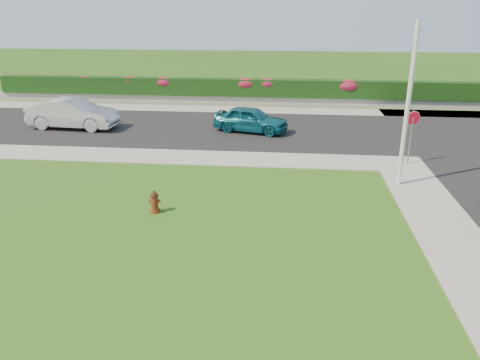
# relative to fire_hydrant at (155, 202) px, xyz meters

# --- Properties ---
(ground) EXTENTS (120.00, 120.00, 0.00)m
(ground) POSITION_rel_fire_hydrant_xyz_m (1.79, -3.34, -0.35)
(ground) COLOR black
(ground) RESTS_ON ground
(street_far) EXTENTS (26.00, 8.00, 0.04)m
(street_far) POSITION_rel_fire_hydrant_xyz_m (-3.21, 10.66, -0.33)
(street_far) COLOR black
(street_far) RESTS_ON ground
(sidewalk_far) EXTENTS (24.00, 2.00, 0.04)m
(sidewalk_far) POSITION_rel_fire_hydrant_xyz_m (-4.21, 5.66, -0.33)
(sidewalk_far) COLOR gray
(sidewalk_far) RESTS_ON ground
(curb_corner) EXTENTS (2.00, 2.00, 0.04)m
(curb_corner) POSITION_rel_fire_hydrant_xyz_m (8.79, 5.66, -0.33)
(curb_corner) COLOR gray
(curb_corner) RESTS_ON ground
(sidewalk_beyond) EXTENTS (34.00, 2.00, 0.04)m
(sidewalk_beyond) POSITION_rel_fire_hydrant_xyz_m (0.79, 15.66, -0.33)
(sidewalk_beyond) COLOR gray
(sidewalk_beyond) RESTS_ON ground
(retaining_wall) EXTENTS (34.00, 0.40, 0.60)m
(retaining_wall) POSITION_rel_fire_hydrant_xyz_m (0.79, 17.16, -0.05)
(retaining_wall) COLOR gray
(retaining_wall) RESTS_ON ground
(hedge) EXTENTS (32.00, 0.90, 1.10)m
(hedge) POSITION_rel_fire_hydrant_xyz_m (0.79, 17.26, 0.80)
(hedge) COLOR black
(hedge) RESTS_ON retaining_wall
(fire_hydrant) EXTENTS (0.37, 0.35, 0.73)m
(fire_hydrant) POSITION_rel_fire_hydrant_xyz_m (0.00, 0.00, 0.00)
(fire_hydrant) COLOR #49180B
(fire_hydrant) RESTS_ON ground
(sedan_teal) EXTENTS (4.07, 2.48, 1.30)m
(sedan_teal) POSITION_rel_fire_hydrant_xyz_m (2.23, 10.22, 0.34)
(sedan_teal) COLOR #0C4F60
(sedan_teal) RESTS_ON street_far
(sedan_silver) EXTENTS (4.82, 1.99, 1.55)m
(sedan_silver) POSITION_rel_fire_hydrant_xyz_m (-7.13, 10.02, 0.47)
(sedan_silver) COLOR #AFB1B7
(sedan_silver) RESTS_ON street_far
(utility_pole) EXTENTS (0.16, 0.16, 5.75)m
(utility_pole) POSITION_rel_fire_hydrant_xyz_m (8.18, 3.21, 2.53)
(utility_pole) COLOR silver
(utility_pole) RESTS_ON ground
(stop_sign) EXTENTS (0.59, 0.21, 2.24)m
(stop_sign) POSITION_rel_fire_hydrant_xyz_m (9.08, 5.71, 1.29)
(stop_sign) COLOR slate
(stop_sign) RESTS_ON ground
(flower_clump_a) EXTENTS (1.06, 0.68, 0.53)m
(flower_clump_a) POSITION_rel_fire_hydrant_xyz_m (-9.48, 17.16, 1.14)
(flower_clump_a) COLOR #A61C46
(flower_clump_a) RESTS_ON hedge
(flower_clump_b) EXTENTS (1.12, 0.72, 0.56)m
(flower_clump_b) POSITION_rel_fire_hydrant_xyz_m (-6.39, 17.16, 1.13)
(flower_clump_b) COLOR #A61C46
(flower_clump_b) RESTS_ON hedge
(flower_clump_c) EXTENTS (1.37, 0.88, 0.69)m
(flower_clump_c) POSITION_rel_fire_hydrant_xyz_m (-4.03, 17.16, 1.08)
(flower_clump_c) COLOR #A61C46
(flower_clump_c) RESTS_ON hedge
(flower_clump_d) EXTENTS (1.42, 0.91, 0.71)m
(flower_clump_d) POSITION_rel_fire_hydrant_xyz_m (1.34, 17.16, 1.07)
(flower_clump_d) COLOR #A61C46
(flower_clump_d) RESTS_ON hedge
(flower_clump_e) EXTENTS (1.30, 0.83, 0.65)m
(flower_clump_e) POSITION_rel_fire_hydrant_xyz_m (2.74, 17.16, 1.10)
(flower_clump_e) COLOR #A61C46
(flower_clump_e) RESTS_ON hedge
(flower_clump_f) EXTENTS (1.56, 1.00, 0.78)m
(flower_clump_f) POSITION_rel_fire_hydrant_xyz_m (7.85, 17.16, 1.04)
(flower_clump_f) COLOR #A61C46
(flower_clump_f) RESTS_ON hedge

